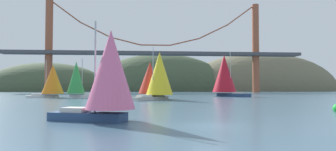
{
  "coord_description": "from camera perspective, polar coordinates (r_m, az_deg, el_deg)",
  "views": [
    {
      "loc": [
        -4.47,
        -19.32,
        2.73
      ],
      "look_at": [
        0.0,
        34.11,
        4.67
      ],
      "focal_mm": 30.62,
      "sensor_mm": 36.0,
      "label": 1
    }
  ],
  "objects": [
    {
      "name": "ground_plane",
      "position": [
        20.02,
        8.3,
        -9.9
      ],
      "size": [
        360.0,
        360.0,
        0.0
      ],
      "primitive_type": "plane",
      "color": "#426075"
    },
    {
      "name": "headland_right",
      "position": [
        167.27,
        17.91,
        -2.9
      ],
      "size": [
        87.53,
        44.0,
        42.16
      ],
      "primitive_type": "ellipsoid",
      "color": "#6B664C",
      "rests_on": "ground_plane"
    },
    {
      "name": "headland_center",
      "position": [
        154.64,
        -1.28,
        -3.08
      ],
      "size": [
        76.22,
        44.0,
        39.92
      ],
      "primitive_type": "ellipsoid",
      "color": "#425138",
      "rests_on": "ground_plane"
    },
    {
      "name": "headland_left",
      "position": [
        162.41,
        -22.94,
        -2.87
      ],
      "size": [
        65.31,
        44.0,
        29.52
      ],
      "primitive_type": "ellipsoid",
      "color": "#425138",
      "rests_on": "ground_plane"
    },
    {
      "name": "suspension_bridge",
      "position": [
        115.28,
        -2.54,
        4.98
      ],
      "size": [
        118.96,
        6.0,
        36.7
      ],
      "color": "brown",
      "rests_on": "ground_plane"
    },
    {
      "name": "sailboat_yellow_sail",
      "position": [
        55.67,
        -1.8,
        0.18
      ],
      "size": [
        9.25,
        8.54,
        10.13
      ],
      "color": "#B7B2A8",
      "rests_on": "ground_plane"
    },
    {
      "name": "sailboat_orange_sail",
      "position": [
        71.13,
        -22.03,
        -0.85
      ],
      "size": [
        8.62,
        6.22,
        8.65
      ],
      "color": "white",
      "rests_on": "ground_plane"
    },
    {
      "name": "sailboat_scarlet_sail",
      "position": [
        61.6,
        -3.56,
        -0.68
      ],
      "size": [
        6.83,
        8.6,
        8.9
      ],
      "color": "black",
      "rests_on": "ground_plane"
    },
    {
      "name": "sailboat_pink_spinnaker",
      "position": [
        22.42,
        -11.77,
        0.44
      ],
      "size": [
        7.38,
        4.95,
        7.8
      ],
      "color": "navy",
      "rests_on": "ground_plane"
    },
    {
      "name": "sailboat_green_sail",
      "position": [
        68.0,
        -17.69,
        -0.64
      ],
      "size": [
        7.35,
        4.35,
        8.94
      ],
      "color": "white",
      "rests_on": "ground_plane"
    },
    {
      "name": "sailboat_crimson_sail",
      "position": [
        75.68,
        11.22,
        0.21
      ],
      "size": [
        9.81,
        10.53,
        11.4
      ],
      "color": "navy",
      "rests_on": "ground_plane"
    }
  ]
}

